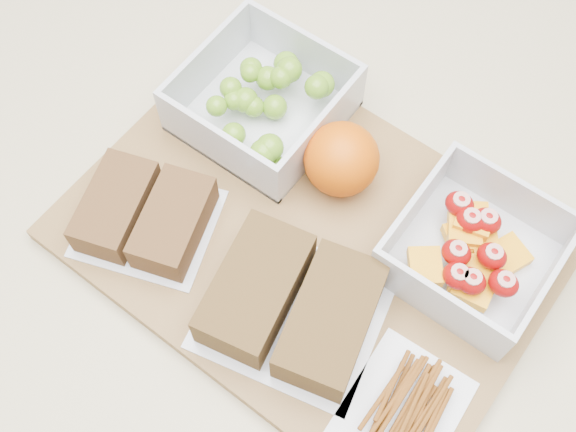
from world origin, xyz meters
name	(u,v)px	position (x,y,z in m)	size (l,w,h in m)	color
ground	(295,416)	(0.00, 0.00, 0.00)	(4.00, 4.00, 0.00)	gray
counter	(298,356)	(0.00, 0.00, 0.45)	(1.20, 0.90, 0.90)	beige
cutting_board	(307,241)	(0.01, -0.02, 0.91)	(0.42, 0.30, 0.02)	olive
grape_container	(266,101)	(-0.10, 0.07, 0.94)	(0.14, 0.14, 0.06)	silver
fruit_container	(473,251)	(0.14, 0.05, 0.94)	(0.13, 0.13, 0.06)	silver
orange	(342,159)	(0.00, 0.05, 0.95)	(0.07, 0.07, 0.07)	#E05905
sandwich_bag_left	(145,215)	(-0.11, -0.09, 0.93)	(0.15, 0.14, 0.04)	silver
sandwich_bag_center	(293,305)	(0.05, -0.08, 0.94)	(0.17, 0.16, 0.05)	silver
pretzel_bag	(404,406)	(0.17, -0.09, 0.93)	(0.09, 0.11, 0.02)	silver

